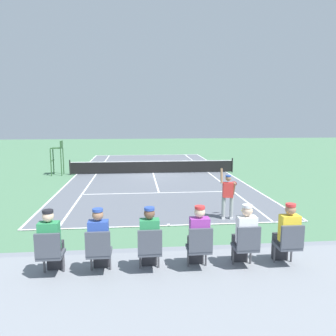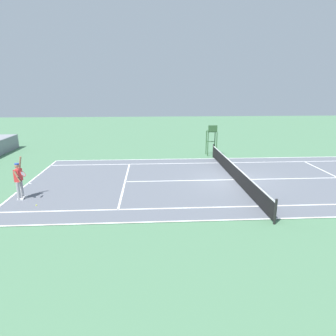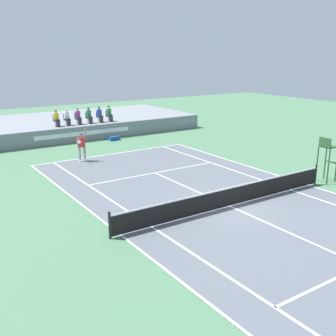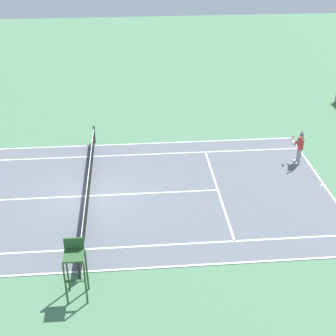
# 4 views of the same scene
# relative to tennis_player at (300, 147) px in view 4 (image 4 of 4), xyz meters

# --- Properties ---
(ground_plane) EXTENTS (80.00, 80.00, 0.00)m
(ground_plane) POSITION_rel_tennis_player_xyz_m (2.43, -11.28, -0.99)
(ground_plane) COLOR #4C7A56
(court) EXTENTS (11.08, 23.88, 0.03)m
(court) POSITION_rel_tennis_player_xyz_m (2.43, -11.28, -0.98)
(court) COLOR slate
(court) RESTS_ON ground
(net) EXTENTS (11.98, 0.10, 1.07)m
(net) POSITION_rel_tennis_player_xyz_m (2.43, -11.28, -0.47)
(net) COLOR black
(net) RESTS_ON ground
(tennis_player) EXTENTS (0.79, 0.62, 2.08)m
(tennis_player) POSITION_rel_tennis_player_xyz_m (0.00, 0.00, 0.00)
(tennis_player) COLOR #9E9EA3
(tennis_player) RESTS_ON ground
(tennis_ball) EXTENTS (0.07, 0.07, 0.07)m
(tennis_ball) POSITION_rel_tennis_player_xyz_m (-0.96, -1.05, -0.96)
(tennis_ball) COLOR #D1E533
(tennis_ball) RESTS_ON ground
(umpire_chair) EXTENTS (0.77, 0.77, 2.44)m
(umpire_chair) POSITION_rel_tennis_player_xyz_m (9.17, -11.28, 0.56)
(umpire_chair) COLOR #2D562D
(umpire_chair) RESTS_ON ground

